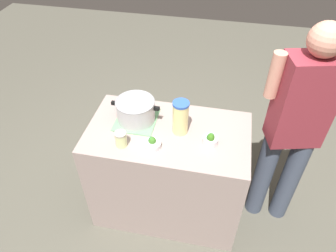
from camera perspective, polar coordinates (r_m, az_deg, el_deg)
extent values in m
plane|color=#565448|center=(2.85, 0.00, -14.08)|extent=(8.00, 8.00, 0.00)
cube|color=gray|center=(2.50, 0.00, -8.42)|extent=(1.14, 0.64, 0.88)
cube|color=#6BAA72|center=(2.27, -5.74, 1.17)|extent=(0.29, 0.30, 0.01)
cylinder|color=#B7B7BC|center=(2.22, -5.88, 2.79)|extent=(0.27, 0.27, 0.16)
torus|color=#99999E|center=(2.17, -6.03, 4.39)|extent=(0.28, 0.28, 0.01)
cube|color=black|center=(2.24, -9.74, 4.13)|extent=(0.04, 0.02, 0.02)
cube|color=black|center=(2.16, -2.06, 3.19)|extent=(0.04, 0.02, 0.02)
cylinder|color=#F4E390|center=(2.10, 2.29, 1.40)|extent=(0.11, 0.11, 0.23)
cylinder|color=blue|center=(2.02, 2.38, 4.08)|extent=(0.11, 0.11, 0.02)
ellipsoid|color=yellow|center=(2.08, 2.74, 1.91)|extent=(0.04, 0.04, 0.01)
cylinder|color=beige|center=(2.07, -8.51, -2.48)|extent=(0.08, 0.08, 0.10)
cylinder|color=#B2AD99|center=(2.03, -8.67, -1.36)|extent=(0.08, 0.08, 0.01)
cylinder|color=silver|center=(2.09, 7.67, -2.66)|extent=(0.10, 0.10, 0.05)
ellipsoid|color=#39772F|center=(2.07, 7.82, -1.93)|extent=(0.05, 0.05, 0.06)
ellipsoid|color=#35691A|center=(2.06, 7.77, -2.16)|extent=(0.05, 0.05, 0.06)
ellipsoid|color=#21692E|center=(2.06, 7.68, -2.13)|extent=(0.05, 0.05, 0.06)
cylinder|color=silver|center=(2.05, -2.85, -3.43)|extent=(0.11, 0.11, 0.04)
ellipsoid|color=#3C7425|center=(2.04, -2.87, -2.72)|extent=(0.05, 0.05, 0.06)
ellipsoid|color=#367A36|center=(2.04, -2.97, -2.62)|extent=(0.05, 0.05, 0.05)
cylinder|color=#434C5F|center=(2.60, 16.86, -8.64)|extent=(0.14, 0.14, 0.86)
cylinder|color=#434C5F|center=(2.64, 21.17, -9.11)|extent=(0.14, 0.14, 0.86)
cube|color=maroon|center=(2.13, 23.42, 4.04)|extent=(0.38, 0.28, 0.63)
sphere|color=tan|center=(1.92, 26.82, 13.82)|extent=(0.20, 0.20, 0.20)
cylinder|color=tan|center=(1.99, 18.86, 8.71)|extent=(0.08, 0.08, 0.30)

